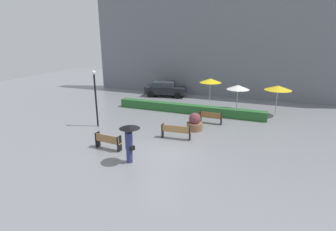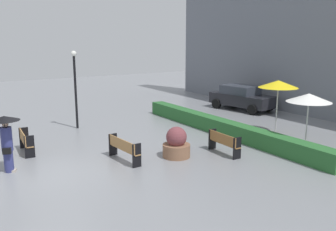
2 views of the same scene
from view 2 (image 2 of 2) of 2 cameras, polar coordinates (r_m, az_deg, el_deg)
The scene contains 11 objects.
ground_plane at distance 13.50m, azimuth -17.18°, elevation -8.63°, with size 60.00×60.00×0.00m, color gray.
bench_back_row at distance 15.04m, azimuth 8.57°, elevation -4.04°, with size 1.68×0.41×0.87m.
bench_mid_center at distance 14.12m, azimuth -6.92°, elevation -4.97°, with size 1.90×0.50×0.89m.
bench_near_left at distance 16.09m, azimuth -21.17°, elevation -3.63°, with size 1.66×0.48×0.90m.
pedestrian_with_umbrella at distance 13.83m, azimuth -23.77°, elevation -2.78°, with size 1.03×1.03×2.03m.
planter_pot at distance 14.52m, azimuth 1.31°, elevation -4.45°, with size 1.09×1.09×1.22m.
lamp_post at distance 19.33m, azimuth -14.17°, elevation 5.12°, with size 0.28×0.28×3.97m.
patio_umbrella_yellow at distance 18.38m, azimuth 16.69°, elevation 4.67°, with size 1.88×1.88×2.63m.
patio_umbrella_white at distance 16.11m, azimuth 20.96°, elevation 2.56°, with size 1.82×1.82×2.39m.
hedge_strip at distance 18.03m, azimuth 8.49°, elevation -1.83°, with size 12.42×0.70×0.72m, color #28602D.
parked_car at distance 24.38m, azimuth 11.32°, elevation 2.78°, with size 4.43×2.52×1.57m.
Camera 2 is at (12.28, -3.15, 4.64)m, focal length 39.43 mm.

